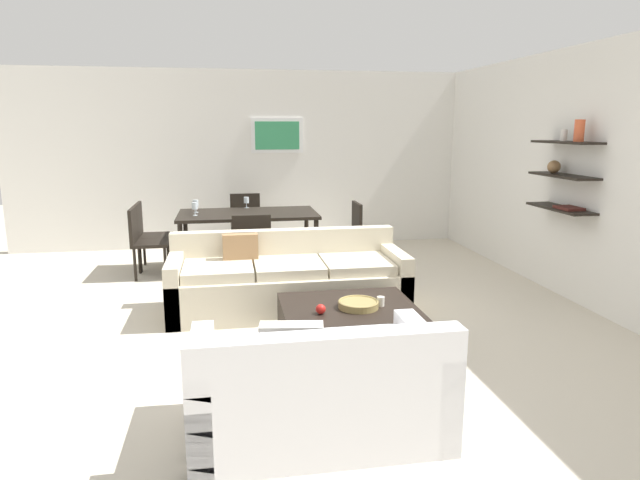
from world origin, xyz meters
TOP-DOWN VIEW (x-y plane):
  - ground_plane at (0.00, 0.00)m, footprint 18.00×18.00m
  - back_wall_unit at (0.30, 3.53)m, footprint 8.40×0.09m
  - right_wall_shelf_unit at (3.03, 0.59)m, footprint 0.34×8.20m
  - sofa_beige at (-0.08, 0.34)m, footprint 2.39×0.90m
  - loveseat_white at (-0.16, -2.03)m, footprint 1.53×0.90m
  - coffee_table at (0.32, -0.83)m, footprint 1.13×1.05m
  - decorative_bowl at (0.39, -0.84)m, footprint 0.34×0.34m
  - candle_jar at (0.58, -0.82)m, footprint 0.06×0.06m
  - apple_on_coffee_table at (0.05, -0.94)m, footprint 0.08×0.08m
  - dining_table at (-0.40, 2.09)m, footprint 1.80×0.99m
  - dining_chair_foot at (-0.40, 1.19)m, footprint 0.44×0.44m
  - dining_chair_left_far at (-1.71, 2.31)m, footprint 0.44×0.44m
  - dining_chair_right_near at (0.91, 1.87)m, footprint 0.44×0.44m
  - dining_chair_head at (-0.40, 2.99)m, footprint 0.44×0.44m
  - dining_chair_left_near at (-1.71, 1.87)m, footprint 0.44×0.44m
  - wine_glass_left_near at (-1.07, 1.97)m, footprint 0.07×0.07m
  - wine_glass_left_far at (-1.07, 2.21)m, footprint 0.07×0.07m
  - wine_glass_head at (-0.40, 2.52)m, footprint 0.07×0.07m

SIDE VIEW (x-z plane):
  - ground_plane at x=0.00m, z-range 0.00..0.00m
  - coffee_table at x=0.32m, z-range 0.00..0.38m
  - sofa_beige at x=-0.08m, z-range -0.10..0.68m
  - loveseat_white at x=-0.16m, z-range -0.10..0.68m
  - decorative_bowl at x=0.39m, z-range 0.38..0.44m
  - candle_jar at x=0.58m, z-range 0.38..0.46m
  - apple_on_coffee_table at x=0.05m, z-range 0.38..0.46m
  - dining_chair_foot at x=-0.40m, z-range 0.06..0.94m
  - dining_chair_left_far at x=-1.71m, z-range 0.06..0.94m
  - dining_chair_right_near at x=0.91m, z-range 0.06..0.94m
  - dining_chair_head at x=-0.40m, z-range 0.06..0.94m
  - dining_chair_left_near at x=-1.71m, z-range 0.06..0.94m
  - dining_table at x=-0.40m, z-range 0.31..1.06m
  - wine_glass_head at x=-0.40m, z-range 0.78..0.93m
  - wine_glass_left_far at x=-1.07m, z-range 0.78..0.95m
  - wine_glass_left_near at x=-1.07m, z-range 0.78..0.95m
  - right_wall_shelf_unit at x=3.03m, z-range 0.00..2.70m
  - back_wall_unit at x=0.30m, z-range 0.00..2.70m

